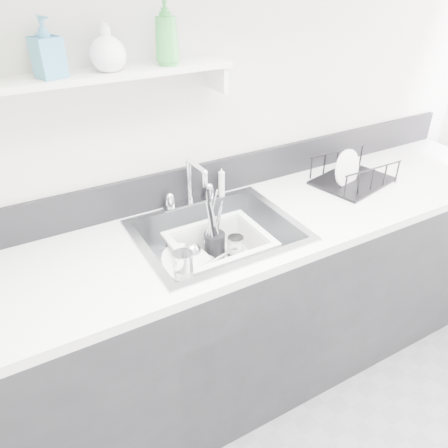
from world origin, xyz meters
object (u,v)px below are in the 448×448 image
counter_run (219,316)px  wash_tub (220,254)px  sink (218,249)px  dish_rack (354,170)px

counter_run → wash_tub: 0.37m
counter_run → sink: sink is taller
wash_tub → sink: bearing=78.4°
counter_run → dish_rack: 0.95m
counter_run → sink: bearing=0.0°
sink → wash_tub: bearing=-101.6°
counter_run → wash_tub: size_ratio=8.44×
dish_rack → sink: bearing=172.0°
counter_run → dish_rack: (0.79, 0.07, 0.52)m
sink → wash_tub: size_ratio=1.69×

